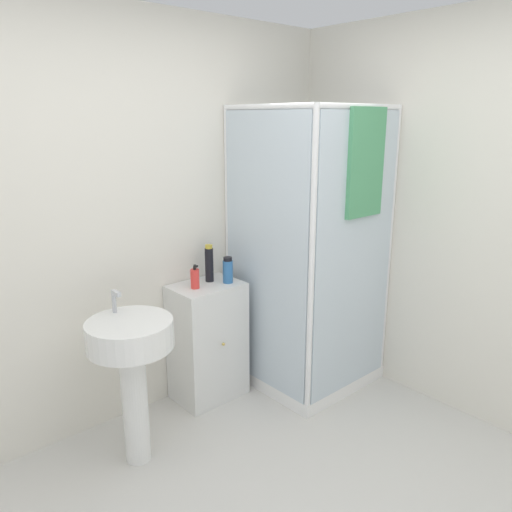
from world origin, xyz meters
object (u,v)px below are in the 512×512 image
at_px(soap_dispenser, 195,278).
at_px(shampoo_bottle_blue, 228,270).
at_px(sink, 132,356).
at_px(shampoo_bottle_tall_black, 209,264).

distance_m(soap_dispenser, shampoo_bottle_blue, 0.23).
relative_size(sink, shampoo_bottle_tall_black, 3.87).
distance_m(sink, shampoo_bottle_blue, 0.91).
bearing_deg(shampoo_bottle_tall_black, soap_dispenser, -160.94).
relative_size(soap_dispenser, shampoo_bottle_blue, 0.91).
height_order(sink, shampoo_bottle_blue, shampoo_bottle_blue).
bearing_deg(soap_dispenser, sink, -155.82).
bearing_deg(soap_dispenser, shampoo_bottle_blue, -12.63).
relative_size(sink, shampoo_bottle_blue, 5.59).
relative_size(soap_dispenser, shampoo_bottle_tall_black, 0.63).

